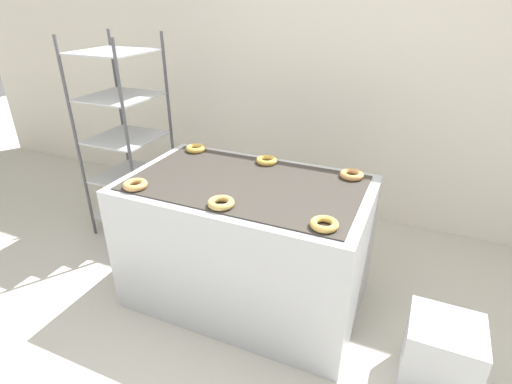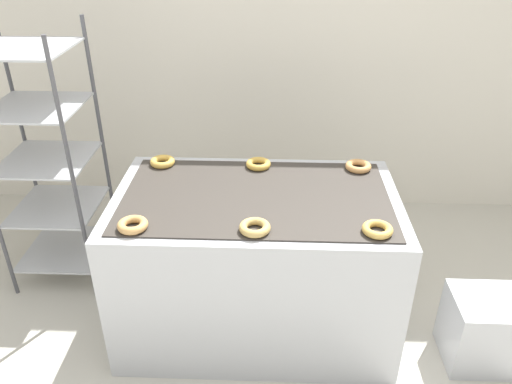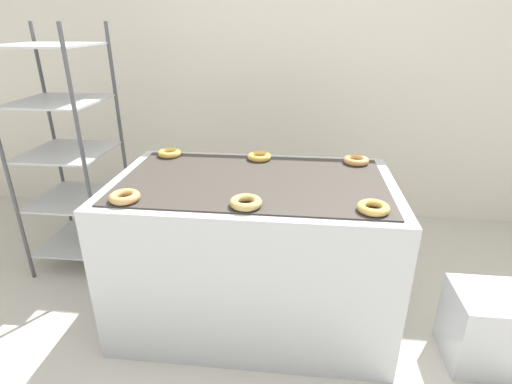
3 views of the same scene
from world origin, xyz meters
TOP-DOWN VIEW (x-y plane):
  - wall_back at (0.00, 2.12)m, footprint 8.00×0.05m
  - fryer_machine at (0.00, 0.69)m, footprint 1.47×0.89m
  - baking_rack_cart at (-1.27, 1.14)m, footprint 0.53×0.55m
  - glaze_bin at (1.20, 0.46)m, footprint 0.36×0.33m
  - donut_near_left at (-0.55, 0.37)m, footprint 0.14×0.14m
  - donut_near_center at (0.01, 0.37)m, footprint 0.14×0.14m
  - donut_near_right at (0.56, 0.38)m, footprint 0.14×0.14m
  - donut_far_left at (-0.55, 1.03)m, footprint 0.14×0.14m
  - donut_far_center at (-0.00, 1.02)m, footprint 0.14×0.14m
  - donut_far_right at (0.56, 1.01)m, footprint 0.14×0.14m

SIDE VIEW (x-z plane):
  - glaze_bin at x=1.20m, z-range 0.00..0.40m
  - fryer_machine at x=0.00m, z-range 0.00..0.85m
  - baking_rack_cart at x=-1.27m, z-range 0.01..1.62m
  - donut_near_right at x=0.56m, z-range 0.85..0.89m
  - donut_far_center at x=0.00m, z-range 0.85..0.89m
  - donut_far_right at x=0.56m, z-range 0.85..0.89m
  - donut_near_center at x=0.01m, z-range 0.85..0.89m
  - donut_far_left at x=-0.55m, z-range 0.85..0.89m
  - donut_near_left at x=-0.55m, z-range 0.85..0.89m
  - wall_back at x=0.00m, z-range 0.00..2.80m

